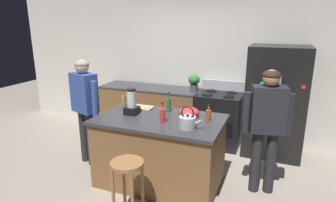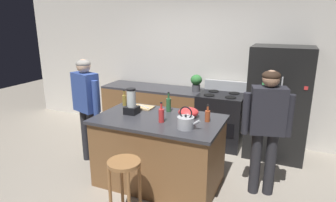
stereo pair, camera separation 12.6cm
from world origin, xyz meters
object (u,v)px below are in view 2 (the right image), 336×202
at_px(potted_plant, 196,82).
at_px(cutting_board, 143,107).
at_px(tea_kettle, 186,122).
at_px(refrigerator, 278,103).
at_px(bar_stool, 124,174).
at_px(chef_knife, 144,107).
at_px(stove_range, 221,119).
at_px(blender_appliance, 132,103).
at_px(bottle_olive_oil, 169,104).
at_px(person_by_island_left, 86,102).
at_px(kitchen_island, 159,151).
at_px(person_by_sink_right, 267,122).
at_px(mixing_bowl, 188,112).
at_px(bottle_vinegar, 124,100).
at_px(bottle_soda, 161,115).
at_px(bottle_cooking_sauce, 208,115).

relative_size(potted_plant, cutting_board, 1.00).
distance_m(tea_kettle, cutting_board, 0.99).
height_order(refrigerator, bar_stool, refrigerator).
distance_m(refrigerator, chef_knife, 2.11).
bearing_deg(stove_range, blender_appliance, -120.20).
bearing_deg(refrigerator, chef_knife, -145.64).
height_order(bar_stool, potted_plant, potted_plant).
relative_size(stove_range, bottle_olive_oil, 4.00).
xyz_separation_m(potted_plant, tea_kettle, (0.45, -1.76, -0.09)).
relative_size(person_by_island_left, potted_plant, 5.34).
bearing_deg(chef_knife, blender_appliance, -73.08).
relative_size(kitchen_island, cutting_board, 5.46).
height_order(person_by_sink_right, tea_kettle, person_by_sink_right).
distance_m(kitchen_island, mixing_bowl, 0.65).
height_order(bar_stool, bottle_vinegar, bottle_vinegar).
bearing_deg(stove_range, potted_plant, 176.89).
relative_size(bottle_olive_oil, mixing_bowl, 1.03).
xyz_separation_m(refrigerator, cutting_board, (-1.76, -1.19, 0.05)).
height_order(blender_appliance, cutting_board, blender_appliance).
relative_size(person_by_sink_right, bottle_soda, 6.22).
relative_size(bottle_vinegar, cutting_board, 0.79).
height_order(bar_stool, bottle_soda, bottle_soda).
bearing_deg(cutting_board, blender_appliance, -92.55).
bearing_deg(mixing_bowl, cutting_board, 171.80).
relative_size(person_by_sink_right, bottle_olive_oil, 5.77).
distance_m(bottle_cooking_sauce, chef_knife, 1.01).
xyz_separation_m(person_by_sink_right, bottle_olive_oil, (-1.30, 0.02, 0.06)).
distance_m(mixing_bowl, chef_knife, 0.72).
distance_m(stove_range, cutting_board, 1.56).
bearing_deg(bar_stool, bottle_cooking_sauce, 55.34).
relative_size(potted_plant, bottle_olive_oil, 1.09).
bearing_deg(bottle_vinegar, tea_kettle, -24.21).
relative_size(person_by_island_left, blender_appliance, 4.59).
bearing_deg(mixing_bowl, person_by_sink_right, 4.66).
bearing_deg(kitchen_island, chef_knife, 140.69).
bearing_deg(tea_kettle, chef_knife, 147.91).
relative_size(kitchen_island, chef_knife, 7.44).
bearing_deg(bottle_vinegar, cutting_board, -0.29).
height_order(kitchen_island, bottle_olive_oil, bottle_olive_oil).
relative_size(blender_appliance, bottle_cooking_sauce, 1.61).
height_order(person_by_island_left, mixing_bowl, person_by_island_left).
bearing_deg(bottle_olive_oil, person_by_sink_right, -1.05).
height_order(bottle_cooking_sauce, cutting_board, bottle_cooking_sauce).
height_order(potted_plant, bottle_soda, potted_plant).
xyz_separation_m(kitchen_island, bar_stool, (-0.03, -0.81, 0.07)).
distance_m(bottle_soda, mixing_bowl, 0.41).
distance_m(potted_plant, bottle_cooking_sauce, 1.56).
relative_size(bar_stool, bottle_soda, 2.70).
height_order(refrigerator, chef_knife, refrigerator).
bearing_deg(bottle_vinegar, refrigerator, 29.90).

